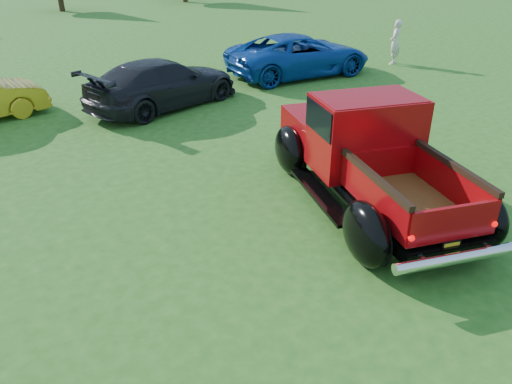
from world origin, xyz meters
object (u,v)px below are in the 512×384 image
(pickup_truck, at_px, (363,150))
(spectator, at_px, (395,42))
(show_car_grey, at_px, (163,83))
(show_car_blue, at_px, (299,55))

(pickup_truck, distance_m, spectator, 11.54)
(pickup_truck, distance_m, show_car_grey, 7.36)
(show_car_grey, relative_size, spectator, 2.85)
(pickup_truck, relative_size, show_car_blue, 1.08)
(show_car_grey, bearing_deg, pickup_truck, 171.98)
(pickup_truck, bearing_deg, show_car_blue, 76.76)
(pickup_truck, relative_size, show_car_grey, 1.19)
(show_car_grey, xyz_separation_m, spectator, (9.70, -0.53, 0.14))
(show_car_blue, xyz_separation_m, spectator, (4.11, -0.90, 0.11))
(show_car_grey, relative_size, show_car_blue, 0.91)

